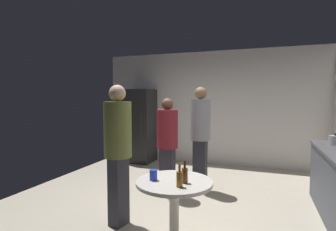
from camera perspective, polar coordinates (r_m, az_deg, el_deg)
The scene contains 11 objects.
ground_plane at distance 4.18m, azimuth 1.44°, elevation -19.29°, with size 5.20×5.20×0.10m, color #B2A893.
wall_back at distance 6.39m, azimuth 9.00°, elevation 1.66°, with size 5.32×0.06×2.70m, color silver.
refrigerator at distance 6.56m, azimuth -6.29°, elevation -2.20°, with size 0.70×0.68×1.80m.
kettle at distance 4.57m, azimuth 32.71°, elevation -4.58°, with size 0.24×0.17×0.18m.
foreground_table at distance 2.83m, azimuth 1.37°, elevation -16.05°, with size 0.80×0.80×0.73m.
beer_bottle_amber at distance 2.59m, azimuth 2.54°, elevation -13.57°, with size 0.06×0.06×0.23m.
beer_bottle_brown at distance 2.71m, azimuth 3.67°, elevation -12.80°, with size 0.06×0.06×0.23m.
plastic_cup_blue at distance 2.80m, azimuth -3.21°, elevation -12.84°, with size 0.08×0.08×0.11m, color blue.
person_in_olive_shirt at distance 3.30m, azimuth -10.87°, elevation -6.05°, with size 0.40×0.40×1.75m.
person_in_maroon_shirt at distance 4.25m, azimuth -0.14°, elevation -5.18°, with size 0.36×0.36×1.59m.
person_in_gray_shirt at distance 4.48m, azimuth 7.07°, elevation -3.18°, with size 0.36×0.36×1.78m.
Camera 1 is at (1.22, -3.64, 1.60)m, focal length 27.92 mm.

